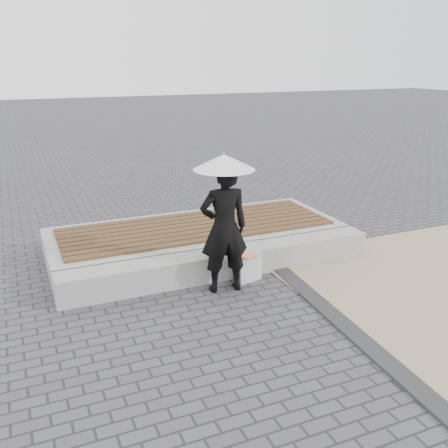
{
  "coord_description": "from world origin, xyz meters",
  "views": [
    {
      "loc": [
        -2.82,
        -4.92,
        3.18
      ],
      "look_at": [
        -0.21,
        1.12,
        1.0
      ],
      "focal_mm": 40.17,
      "sensor_mm": 36.0,
      "label": 1
    }
  ],
  "objects_px": {
    "handbag": "(219,248)",
    "canvas_tote": "(248,267)",
    "parasol": "(224,162)",
    "seating_ledge": "(224,263)",
    "woman": "(224,228)"
  },
  "relations": [
    {
      "from": "woman",
      "to": "canvas_tote",
      "type": "xyz_separation_m",
      "value": [
        0.46,
        0.15,
        -0.73
      ]
    },
    {
      "from": "seating_ledge",
      "to": "canvas_tote",
      "type": "xyz_separation_m",
      "value": [
        0.25,
        -0.34,
        0.01
      ]
    },
    {
      "from": "woman",
      "to": "handbag",
      "type": "relative_size",
      "value": 5.49
    },
    {
      "from": "seating_ledge",
      "to": "woman",
      "type": "bearing_deg",
      "value": -113.32
    },
    {
      "from": "canvas_tote",
      "to": "handbag",
      "type": "bearing_deg",
      "value": 141.75
    },
    {
      "from": "handbag",
      "to": "canvas_tote",
      "type": "height_order",
      "value": "handbag"
    },
    {
      "from": "handbag",
      "to": "parasol",
      "type": "bearing_deg",
      "value": -108.79
    },
    {
      "from": "canvas_tote",
      "to": "parasol",
      "type": "bearing_deg",
      "value": -175.22
    },
    {
      "from": "seating_ledge",
      "to": "handbag",
      "type": "height_order",
      "value": "handbag"
    },
    {
      "from": "parasol",
      "to": "woman",
      "type": "bearing_deg",
      "value": 0.0
    },
    {
      "from": "parasol",
      "to": "handbag",
      "type": "height_order",
      "value": "parasol"
    },
    {
      "from": "parasol",
      "to": "handbag",
      "type": "relative_size",
      "value": 3.12
    },
    {
      "from": "seating_ledge",
      "to": "handbag",
      "type": "bearing_deg",
      "value": -132.16
    },
    {
      "from": "parasol",
      "to": "handbag",
      "type": "bearing_deg",
      "value": 78.06
    },
    {
      "from": "canvas_tote",
      "to": "woman",
      "type": "bearing_deg",
      "value": -175.22
    }
  ]
}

